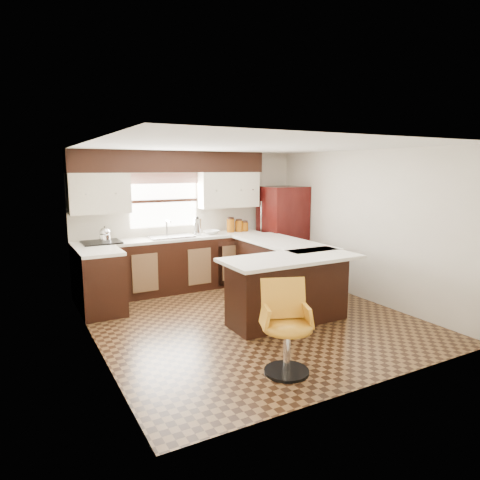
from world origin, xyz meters
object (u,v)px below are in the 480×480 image
peninsula_return (288,291)px  refrigerator (282,233)px  peninsula_long (280,272)px  bar_chair (287,329)px

peninsula_return → refrigerator: refrigerator is taller
refrigerator → peninsula_long: bearing=-126.0°
peninsula_return → refrigerator: (1.33, 2.08, 0.44)m
refrigerator → bar_chair: (-2.20, -3.31, -0.40)m
peninsula_return → peninsula_long: bearing=61.7°
peninsula_long → refrigerator: 1.43m
peninsula_long → refrigerator: (0.80, 1.10, 0.44)m
peninsula_return → refrigerator: 2.50m
peninsula_return → bar_chair: bearing=-125.3°
peninsula_long → refrigerator: size_ratio=1.10×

